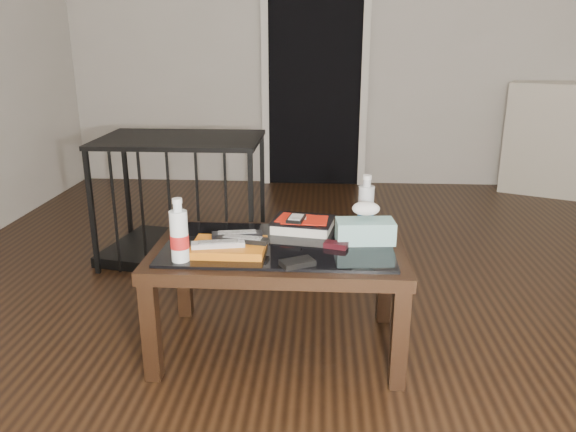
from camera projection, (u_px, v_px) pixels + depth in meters
name	position (u px, v px, depth m)	size (l,w,h in m)	color
ground	(388.00, 313.00, 2.65)	(5.00, 5.00, 0.00)	black
doorway	(315.00, 65.00, 4.71)	(0.90, 0.08, 2.07)	black
coffee_table	(279.00, 259.00, 2.25)	(1.00, 0.60, 0.46)	black
pet_crate	(185.00, 219.00, 3.28)	(0.99, 0.75, 0.71)	black
magazines	(229.00, 247.00, 2.16)	(0.28, 0.21, 0.03)	#CE6913
remote_silver	(218.00, 244.00, 2.12)	(0.20, 0.05, 0.02)	#B3B3B8
remote_black_front	(243.00, 239.00, 2.17)	(0.20, 0.05, 0.02)	black
remote_black_back	(237.00, 234.00, 2.22)	(0.20, 0.05, 0.02)	black
textbook	(303.00, 225.00, 2.39)	(0.25, 0.20, 0.05)	black
dvd_mailers	(300.00, 219.00, 2.39)	(0.19, 0.14, 0.01)	red
ipod	(296.00, 218.00, 2.35)	(0.06, 0.10, 0.02)	black
flip_phone	(336.00, 245.00, 2.19)	(0.09, 0.05, 0.02)	black
wallet	(297.00, 263.00, 2.02)	(0.12, 0.07, 0.02)	black
water_bottle_left	(179.00, 230.00, 2.03)	(0.07, 0.07, 0.24)	white
water_bottle_right	(366.00, 203.00, 2.37)	(0.07, 0.07, 0.24)	silver
tissue_box	(365.00, 231.00, 2.24)	(0.23, 0.12, 0.09)	teal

